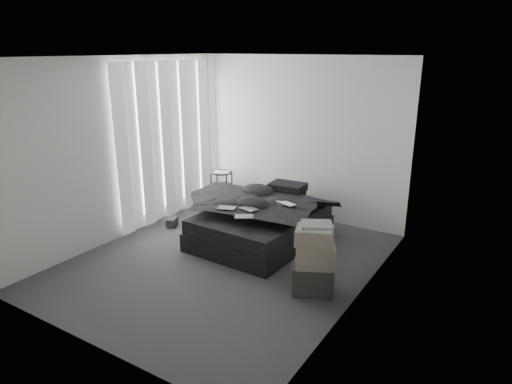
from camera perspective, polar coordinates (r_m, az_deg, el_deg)
The scene contains 25 objects.
floor at distance 6.11m, azimuth -4.02°, elevation -8.67°, with size 3.60×4.20×0.01m, color #37373A.
ceiling at distance 5.48m, azimuth -4.62°, elevation 16.53°, with size 3.60×4.20×0.01m, color white.
wall_back at distance 7.41m, azimuth 5.37°, elevation 6.64°, with size 3.60×0.01×2.60m, color silver.
wall_front at distance 4.23m, azimuth -21.34°, elevation -2.96°, with size 3.60×0.01×2.60m, color silver.
wall_left at distance 6.85m, azimuth -16.61°, elevation 5.09°, with size 0.01×4.20×2.60m, color silver.
wall_right at distance 4.85m, azimuth 13.16°, elevation 0.37°, with size 0.01×4.20×2.60m, color silver.
window_left at distance 7.44m, azimuth -11.38°, elevation 6.81°, with size 0.02×2.00×2.30m, color white.
curtain_left at distance 7.42m, azimuth -11.06°, elevation 6.25°, with size 0.06×2.12×2.48m, color white.
bed at distance 6.67m, azimuth 0.60°, elevation -5.08°, with size 1.43×1.88×0.26m, color black.
mattress at distance 6.58m, azimuth 0.61°, elevation -3.24°, with size 1.37×1.83×0.20m, color black.
duvet at distance 6.47m, azimuth 0.39°, elevation -1.62°, with size 1.39×1.61×0.22m, color black.
pillow_lower at distance 7.13m, azimuth 3.58°, elevation -0.20°, with size 0.57×0.38×0.13m, color black.
pillow_upper at distance 7.05m, azimuth 3.97°, elevation 0.63°, with size 0.53×0.37×0.12m, color black.
laptop at distance 6.33m, azimuth 3.47°, elevation -0.93°, with size 0.30×0.19×0.02m, color silver.
comic_a at distance 6.21m, azimuth -3.72°, elevation -1.38°, with size 0.24×0.16×0.01m, color black.
comic_b at distance 6.16m, azimuth -0.92°, elevation -1.46°, with size 0.24×0.16×0.01m, color black.
comic_c at distance 5.88m, azimuth -1.51°, elevation -2.34°, with size 0.24×0.16×0.01m, color black.
side_stand at distance 7.88m, azimuth -4.30°, elevation 0.10°, with size 0.36×0.36×0.67m, color black.
papers at distance 7.78m, azimuth -4.31°, elevation 2.48°, with size 0.26×0.19×0.01m, color white.
floor_books at distance 7.32m, azimuth -10.45°, elevation -3.76°, with size 0.14×0.20×0.14m, color black.
box_lower at distance 5.36m, azimuth 7.19°, elevation -10.64°, with size 0.46×0.36×0.34m, color #242424.
box_mid at distance 5.22m, azimuth 7.42°, elevation -7.78°, with size 0.43×0.34×0.26m, color #6C6355.
box_upper at distance 5.14m, azimuth 7.30°, elevation -5.49°, with size 0.41×0.33×0.18m, color #6C6355.
art_book_white at distance 5.10m, azimuth 7.46°, elevation -4.38°, with size 0.35×0.28×0.04m, color silver.
art_book_snake at distance 5.08m, azimuth 7.59°, elevation -4.07°, with size 0.34×0.27×0.03m, color silver.
Camera 1 is at (3.25, -4.41, 2.70)m, focal length 32.00 mm.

